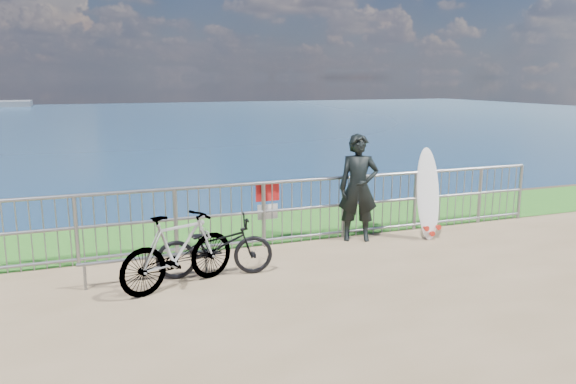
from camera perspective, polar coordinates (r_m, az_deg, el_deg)
name	(u,v)px	position (r m, az deg, el deg)	size (l,w,h in m)	color
grass_strip	(271,227)	(10.87, -1.74, -3.56)	(120.00, 120.00, 0.00)	#23681C
railing	(292,210)	(9.73, 0.40, -1.89)	(10.06, 0.10, 1.13)	gray
surfer	(358,188)	(9.90, 7.17, 0.41)	(0.69, 0.45, 1.89)	black
surfboard	(428,197)	(10.29, 14.05, -0.50)	(0.48, 0.44, 1.64)	silver
bicycle_near	(215,247)	(8.22, -7.45, -5.52)	(0.59, 1.69, 0.89)	black
bicycle_far	(178,250)	(7.84, -11.09, -5.85)	(0.49, 1.75, 1.05)	black
bike_rack	(147,260)	(8.17, -14.10, -6.76)	(1.87, 0.05, 0.39)	gray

